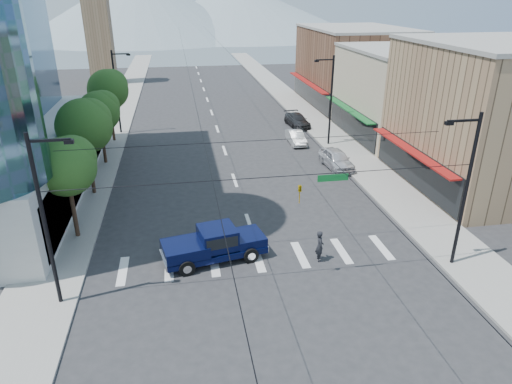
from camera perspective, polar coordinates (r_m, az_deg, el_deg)
ground at (r=26.18m, az=1.25°, el=-10.01°), size 160.00×160.00×0.00m
sidewalk_left at (r=63.52m, az=-16.72°, el=9.55°), size 4.00×120.00×0.15m
sidewalk_right at (r=65.10m, az=5.06°, el=10.77°), size 4.00×120.00×0.15m
shop_near at (r=40.65m, az=27.52°, el=8.20°), size 12.00×14.00×11.00m
shop_mid at (r=52.40m, az=18.42°, el=11.47°), size 12.00×14.00×9.00m
shop_far at (r=66.66m, az=12.12°, el=14.96°), size 12.00×18.00×10.00m
clock_tower at (r=84.36m, az=-19.25°, el=19.83°), size 4.80×4.80×20.40m
mountain_left at (r=171.74m, az=-14.36°, el=21.83°), size 80.00×80.00×22.00m
mountain_right at (r=183.06m, az=-2.27°, el=21.93°), size 90.00×90.00×18.00m
tree_near at (r=29.86m, az=-22.44°, el=3.23°), size 3.65×3.64×6.71m
tree_midnear at (r=36.25m, az=-20.48°, el=7.94°), size 4.09×4.09×7.52m
tree_midfar at (r=43.09m, az=-18.87°, el=9.65°), size 3.65×3.64×6.71m
tree_far at (r=49.75m, az=-17.87°, el=12.24°), size 4.09×4.09×7.52m
signal_rig at (r=23.06m, az=2.29°, el=-1.69°), size 21.80×0.20×9.00m
lamp_pole_nw at (r=52.65m, az=-16.97°, el=12.20°), size 2.00×0.25×9.00m
lamp_pole_ne at (r=46.84m, az=9.23°, el=11.58°), size 2.00×0.25×9.00m
pickup_truck at (r=26.88m, az=-5.30°, el=-6.45°), size 6.38×3.29×2.06m
pedestrian at (r=27.01m, az=7.97°, el=-6.70°), size 0.49×0.72×1.92m
parked_car_near at (r=41.57m, az=10.03°, el=4.08°), size 2.33×5.01×1.66m
parked_car_mid at (r=47.96m, az=5.02°, el=6.81°), size 1.43×4.09×1.35m
parked_car_far at (r=54.47m, az=5.16°, el=8.91°), size 2.45×5.16×1.45m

